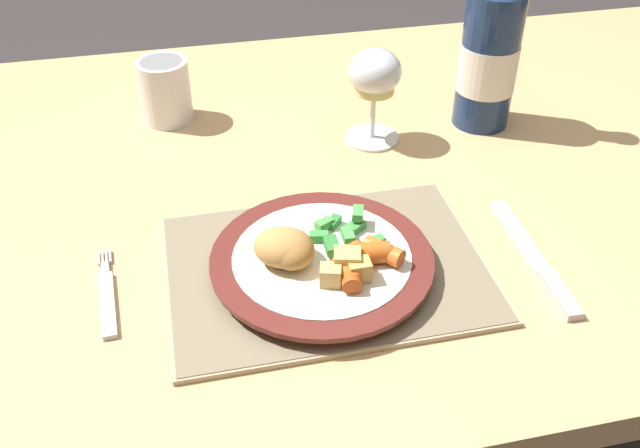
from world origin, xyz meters
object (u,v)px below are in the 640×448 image
at_px(fork, 107,298).
at_px(table_knife, 540,265).
at_px(dinner_plate, 322,262).
at_px(wine_glass, 375,78).
at_px(drinking_cup, 165,89).
at_px(bottle, 490,48).
at_px(dining_table, 274,230).

relative_size(fork, table_knife, 0.68).
height_order(dinner_plate, table_knife, dinner_plate).
height_order(wine_glass, drinking_cup, wine_glass).
height_order(table_knife, bottle, bottle).
distance_m(fork, bottle, 0.58).
height_order(dining_table, dinner_plate, dinner_plate).
height_order(fork, bottle, bottle).
distance_m(dinner_plate, drinking_cup, 0.40).
relative_size(dinner_plate, drinking_cup, 2.64).
distance_m(dinner_plate, wine_glass, 0.29).
xyz_separation_m(wine_glass, bottle, (0.16, 0.01, 0.02)).
height_order(fork, table_knife, table_knife).
bearing_deg(fork, dinner_plate, -2.56).
xyz_separation_m(table_knife, wine_glass, (-0.10, 0.29, 0.09)).
bearing_deg(dining_table, drinking_cup, 122.96).
bearing_deg(table_knife, wine_glass, 109.08).
relative_size(fork, bottle, 0.46).
distance_m(dinner_plate, table_knife, 0.23).
bearing_deg(wine_glass, table_knife, -70.92).
xyz_separation_m(dinner_plate, drinking_cup, (-0.14, 0.37, 0.03)).
height_order(bottle, drinking_cup, bottle).
relative_size(dining_table, fork, 11.74).
bearing_deg(fork, wine_glass, 35.46).
height_order(dining_table, wine_glass, wine_glass).
distance_m(table_knife, wine_glass, 0.32).
distance_m(table_knife, bottle, 0.33).
distance_m(dinner_plate, fork, 0.22).
relative_size(fork, drinking_cup, 1.53).
bearing_deg(dining_table, wine_glass, 23.76).
xyz_separation_m(table_knife, drinking_cup, (-0.37, 0.41, 0.04)).
bearing_deg(bottle, table_knife, -100.86).
bearing_deg(dinner_plate, fork, 177.44).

